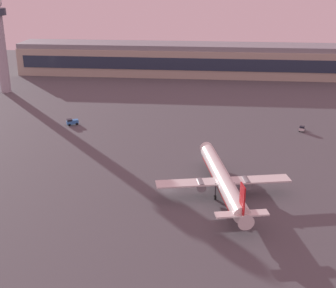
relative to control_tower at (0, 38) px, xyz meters
name	(u,v)px	position (x,y,z in m)	size (l,w,h in m)	color
ground_plane	(168,190)	(84.15, -93.95, -24.45)	(416.00, 416.00, 0.00)	#4C4C51
terminal_building	(192,60)	(83.11, 45.44, -16.35)	(183.12, 22.40, 16.40)	#B2AD99
control_tower	(0,38)	(0.00, 0.00, 0.00)	(8.00, 8.00, 42.56)	#A8A8B2
airplane_far_stand	(223,180)	(97.89, -95.70, -20.26)	(33.55, 42.84, 11.07)	silver
maintenance_van	(72,122)	(44.22, -44.43, -23.27)	(4.58, 3.63, 2.25)	#3372BF
pushback_tug	(302,129)	(126.02, -43.85, -23.38)	(2.55, 3.44, 2.05)	white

